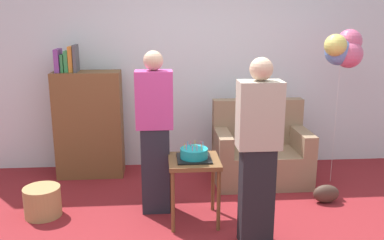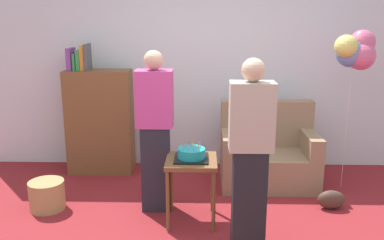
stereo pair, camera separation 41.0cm
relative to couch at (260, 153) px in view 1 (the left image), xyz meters
name	(u,v)px [view 1 (the left image)]	position (x,y,z in m)	size (l,w,h in m)	color
ground_plane	(212,240)	(-0.75, -1.36, -0.34)	(8.00, 8.00, 0.00)	maroon
wall_back	(194,63)	(-0.75, 0.69, 1.01)	(6.00, 0.10, 2.70)	silver
couch	(260,153)	(0.00, 0.00, 0.00)	(1.10, 0.70, 0.96)	#8C7054
bookshelf	(89,123)	(-2.07, 0.34, 0.33)	(0.80, 0.36, 1.62)	brown
side_table	(194,169)	(-0.88, -0.97, 0.19)	(0.48, 0.48, 0.63)	brown
birthday_cake	(194,154)	(-0.88, -0.97, 0.34)	(0.32, 0.32, 0.17)	black
person_blowing_candles	(155,132)	(-1.25, -0.72, 0.49)	(0.36, 0.22, 1.63)	#23232D
person_holding_cake	(258,153)	(-0.38, -1.43, 0.49)	(0.36, 0.22, 1.63)	black
wicker_basket	(43,202)	(-2.37, -0.76, -0.19)	(0.36, 0.36, 0.30)	#A88451
handbag	(326,194)	(0.56, -0.68, -0.24)	(0.28, 0.14, 0.20)	#473328
balloon_bunch	(344,49)	(0.87, -0.13, 1.24)	(0.47, 0.38, 1.80)	silver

